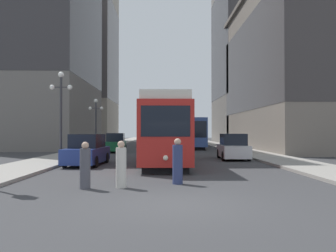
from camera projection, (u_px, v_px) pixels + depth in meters
ground_plane at (175, 204)px, 9.32m from camera, size 200.00×200.00×0.00m
sidewalk_left at (110, 145)px, 49.15m from camera, size 3.19×120.00×0.15m
sidewalk_right at (217, 145)px, 49.45m from camera, size 3.19×120.00×0.15m
streetcar at (165, 130)px, 21.89m from camera, size 2.69×13.21×3.89m
transit_bus at (189, 132)px, 41.72m from camera, size 2.83×12.61×3.45m
parked_car_left_near at (87, 151)px, 20.27m from camera, size 2.08×4.64×1.82m
parked_car_left_mid at (116, 143)px, 32.92m from camera, size 2.03×4.30×1.82m
parked_car_right_far at (233, 147)px, 24.39m from camera, size 2.04×4.43×1.82m
pedestrian_crossing_near at (121, 166)px, 12.07m from camera, size 0.37×0.37×1.65m
pedestrian_crossing_far at (85, 167)px, 11.85m from camera, size 0.36×0.36×1.62m
pedestrian_on_sidewalk at (178, 163)px, 12.95m from camera, size 0.38×0.38×1.72m
lamp_post_left_near at (61, 102)px, 21.47m from camera, size 1.41×0.36×5.56m
lamp_post_left_far at (96, 116)px, 32.94m from camera, size 1.41×0.36×4.95m
building_left_corner at (78, 58)px, 63.82m from camera, size 13.78×15.74×30.47m
building_left_midblock at (44, 13)px, 42.05m from camera, size 11.58×18.36×31.91m
building_right_corner at (314, 69)px, 38.70m from camera, size 15.76×24.30×17.65m
building_right_midblock at (249, 49)px, 57.41m from camera, size 10.65×17.08×30.53m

